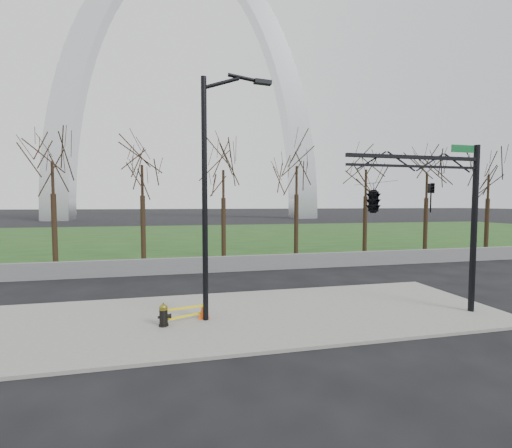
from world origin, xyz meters
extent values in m
plane|color=black|center=(0.00, 0.00, 0.00)|extent=(500.00, 500.00, 0.00)
cube|color=slate|center=(0.00, 0.00, 0.05)|extent=(18.00, 6.00, 0.10)
cube|color=#1D3C16|center=(0.00, 30.00, 0.03)|extent=(120.00, 40.00, 0.06)
cube|color=#59595B|center=(0.00, 8.00, 0.45)|extent=(60.00, 0.30, 0.90)
cylinder|color=black|center=(-2.84, -0.53, 0.13)|extent=(0.30, 0.30, 0.05)
cylinder|color=black|center=(-2.84, -0.53, 0.37)|extent=(0.23, 0.23, 0.53)
cylinder|color=black|center=(-2.66, -0.54, 0.41)|extent=(0.18, 0.15, 0.14)
cylinder|color=black|center=(-2.98, -0.53, 0.38)|extent=(0.09, 0.09, 0.09)
cylinder|color=olive|center=(-2.84, -0.53, 0.65)|extent=(0.27, 0.27, 0.05)
ellipsoid|color=olive|center=(-2.84, -0.53, 0.70)|extent=(0.25, 0.25, 0.19)
cylinder|color=olive|center=(-2.84, -0.53, 0.81)|extent=(0.05, 0.05, 0.07)
cube|color=#FF520D|center=(-1.56, -0.03, 0.12)|extent=(0.36, 0.36, 0.04)
cone|color=#FF520D|center=(-1.56, -0.03, 0.46)|extent=(0.27, 0.27, 0.65)
cylinder|color=white|center=(-1.56, -0.03, 0.58)|extent=(0.21, 0.21, 0.10)
cylinder|color=black|center=(-1.50, -0.24, 4.00)|extent=(0.18, 0.18, 8.00)
cylinder|color=black|center=(-0.96, -0.18, 7.85)|extent=(1.27, 0.26, 0.56)
cylinder|color=black|center=(-0.11, -0.09, 8.10)|extent=(1.21, 0.25, 0.22)
cube|color=black|center=(0.48, -0.03, 8.05)|extent=(0.62, 0.28, 0.14)
cylinder|color=black|center=(7.87, -1.40, 3.00)|extent=(0.20, 0.20, 6.00)
cube|color=black|center=(5.37, -1.41, 5.50)|extent=(5.00, 0.15, 0.12)
cube|color=black|center=(5.37, -1.41, 5.20)|extent=(5.00, 0.11, 0.08)
cube|color=#0C5926|center=(7.27, -1.40, 5.85)|extent=(0.90, 0.05, 0.25)
imported|color=black|center=(6.07, -1.41, 4.15)|extent=(0.17, 0.20, 1.00)
imported|color=black|center=(3.87, -1.42, 4.15)|extent=(0.54, 2.49, 1.00)
cube|color=yellow|center=(-2.17, -0.39, 0.59)|extent=(1.34, 0.30, 0.08)
cube|color=yellow|center=(-2.20, -0.28, 0.28)|extent=(1.28, 0.50, 0.08)
camera|label=1|loc=(-2.27, -11.34, 3.95)|focal=23.68mm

